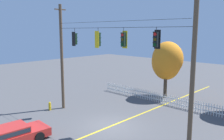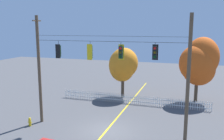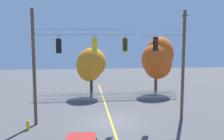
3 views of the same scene
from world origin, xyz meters
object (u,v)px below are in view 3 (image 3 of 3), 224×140
(traffic_signal_northbound_secondary, at_px, (59,46))
(autumn_maple_mid, at_px, (158,59))
(traffic_signal_eastbound_side, at_px, (125,45))
(autumn_maple_near_fence, at_px, (91,64))
(fire_hydrant, at_px, (28,125))
(traffic_signal_southbound_primary, at_px, (156,44))
(traffic_signal_westbound_side, at_px, (94,45))

(traffic_signal_northbound_secondary, relative_size, autumn_maple_mid, 0.20)
(traffic_signal_eastbound_side, distance_m, autumn_maple_near_fence, 10.49)
(autumn_maple_mid, bearing_deg, fire_hydrant, -139.38)
(traffic_signal_eastbound_side, distance_m, fire_hydrant, 9.87)
(traffic_signal_northbound_secondary, height_order, traffic_signal_southbound_primary, same)
(traffic_signal_westbound_side, bearing_deg, traffic_signal_eastbound_side, 0.44)
(traffic_signal_westbound_side, height_order, autumn_maple_near_fence, traffic_signal_westbound_side)
(traffic_signal_westbound_side, distance_m, fire_hydrant, 8.04)
(traffic_signal_westbound_side, height_order, autumn_maple_mid, autumn_maple_mid)
(traffic_signal_northbound_secondary, height_order, fire_hydrant, traffic_signal_northbound_secondary)
(fire_hydrant, bearing_deg, traffic_signal_northbound_secondary, 26.81)
(traffic_signal_eastbound_side, relative_size, autumn_maple_near_fence, 0.23)
(traffic_signal_southbound_primary, distance_m, fire_hydrant, 12.03)
(autumn_maple_near_fence, bearing_deg, traffic_signal_eastbound_side, -75.39)
(autumn_maple_near_fence, bearing_deg, fire_hydrant, -114.78)
(traffic_signal_westbound_side, height_order, fire_hydrant, traffic_signal_westbound_side)
(autumn_maple_mid, bearing_deg, traffic_signal_eastbound_side, -119.58)
(traffic_signal_southbound_primary, height_order, autumn_maple_near_fence, traffic_signal_southbound_primary)
(traffic_signal_northbound_secondary, xyz_separation_m, traffic_signal_westbound_side, (2.82, -0.00, 0.03))
(traffic_signal_northbound_secondary, relative_size, traffic_signal_westbound_side, 0.99)
(traffic_signal_westbound_side, bearing_deg, traffic_signal_southbound_primary, 0.22)
(traffic_signal_westbound_side, xyz_separation_m, fire_hydrant, (-5.17, -1.19, -6.03))
(traffic_signal_eastbound_side, height_order, autumn_maple_mid, autumn_maple_mid)
(traffic_signal_southbound_primary, height_order, autumn_maple_mid, autumn_maple_mid)
(traffic_signal_northbound_secondary, relative_size, fire_hydrant, 1.91)
(traffic_signal_westbound_side, distance_m, autumn_maple_near_fence, 10.18)
(autumn_maple_near_fence, bearing_deg, autumn_maple_mid, 4.18)
(traffic_signal_northbound_secondary, height_order, autumn_maple_near_fence, traffic_signal_northbound_secondary)
(traffic_signal_southbound_primary, bearing_deg, autumn_maple_near_fence, 117.58)
(traffic_signal_southbound_primary, relative_size, autumn_maple_mid, 0.18)
(traffic_signal_northbound_secondary, bearing_deg, autumn_maple_mid, 42.95)
(traffic_signal_northbound_secondary, height_order, traffic_signal_westbound_side, same)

